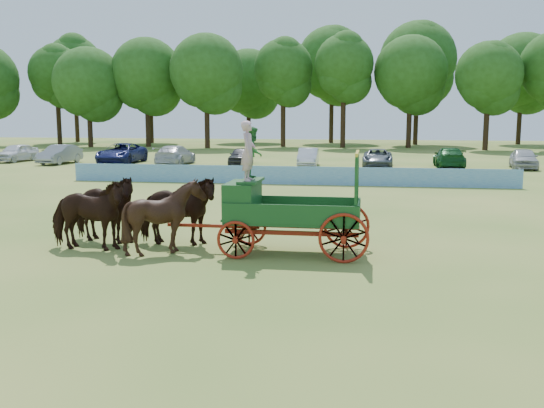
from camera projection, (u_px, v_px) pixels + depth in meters
The scene contains 9 objects.
ground at pixel (234, 257), 17.29m from camera, with size 160.00×160.00×0.00m, color #A19849.
horse_lead_left at pixel (87, 215), 17.96m from camera, with size 1.17×2.57×2.17m, color black.
horse_lead_right at pixel (103, 209), 19.04m from camera, with size 1.17×2.57×2.17m, color black.
horse_wheel_left at pixel (165, 217), 17.58m from camera, with size 1.75×1.97×2.17m, color black.
horse_wheel_right at pixel (177, 211), 18.65m from camera, with size 1.17×2.57×2.17m, color black.
farm_dray at pixel (268, 197), 17.58m from camera, with size 5.99×2.00×3.85m.
sponsor_banner at pixel (286, 175), 34.94m from camera, with size 26.00×0.08×1.05m, color #206DB1.
parked_cars at pixel (261, 156), 47.71m from camera, with size 48.11×7.05×1.64m.
treeline at pixel (313, 71), 75.40m from camera, with size 92.61×25.22×16.02m.
Camera 1 is at (3.77, -16.48, 4.05)m, focal length 40.00 mm.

